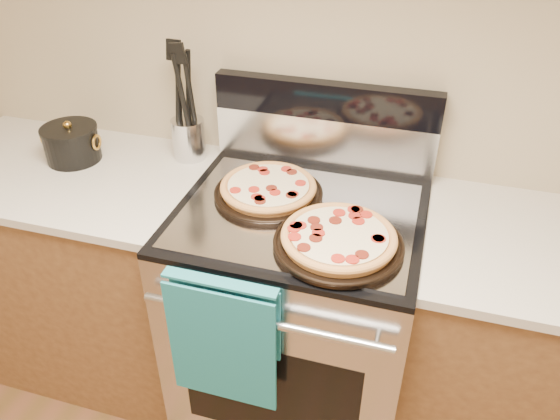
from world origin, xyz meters
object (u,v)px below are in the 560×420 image
(range_body, at_px, (298,319))
(utensil_crock, at_px, (189,139))
(saucepan, at_px, (72,145))
(pepperoni_pizza_back, at_px, (268,189))
(pepperoni_pizza_front, at_px, (339,240))

(range_body, distance_m, utensil_crock, 0.76)
(utensil_crock, height_order, saucepan, utensil_crock)
(pepperoni_pizza_back, relative_size, utensil_crock, 2.34)
(pepperoni_pizza_front, bearing_deg, saucepan, 165.88)
(utensil_crock, bearing_deg, pepperoni_pizza_front, -32.09)
(pepperoni_pizza_front, height_order, utensil_crock, utensil_crock)
(pepperoni_pizza_back, relative_size, pepperoni_pizza_front, 0.95)
(utensil_crock, relative_size, saucepan, 0.77)
(pepperoni_pizza_front, relative_size, utensil_crock, 2.46)
(pepperoni_pizza_back, relative_size, saucepan, 1.80)
(pepperoni_pizza_front, bearing_deg, pepperoni_pizza_back, 143.41)
(utensil_crock, bearing_deg, range_body, -26.57)
(pepperoni_pizza_back, bearing_deg, pepperoni_pizza_front, -36.59)
(pepperoni_pizza_back, height_order, saucepan, saucepan)
(pepperoni_pizza_front, distance_m, saucepan, 1.06)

